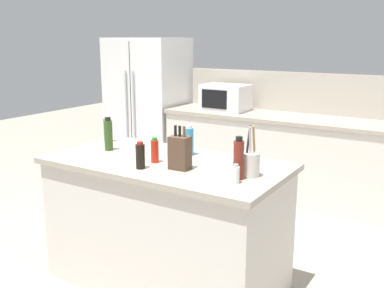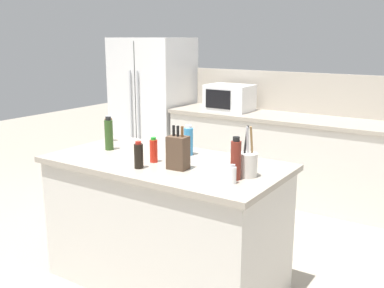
% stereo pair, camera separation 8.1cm
% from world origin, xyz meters
% --- Properties ---
extents(ground_plane, '(14.00, 14.00, 0.00)m').
position_xyz_m(ground_plane, '(0.00, 0.00, 0.00)').
color(ground_plane, gray).
extents(back_counter_run, '(3.30, 0.66, 0.94)m').
position_xyz_m(back_counter_run, '(0.30, 2.20, 0.47)').
color(back_counter_run, beige).
rests_on(back_counter_run, ground_plane).
extents(wall_backsplash, '(3.26, 0.03, 0.46)m').
position_xyz_m(wall_backsplash, '(0.30, 2.52, 1.17)').
color(wall_backsplash, '#B2A899').
rests_on(wall_backsplash, back_counter_run).
extents(kitchen_island, '(1.71, 0.88, 0.94)m').
position_xyz_m(kitchen_island, '(0.00, 0.00, 0.47)').
color(kitchen_island, beige).
rests_on(kitchen_island, ground_plane).
extents(refrigerator, '(0.97, 0.75, 1.78)m').
position_xyz_m(refrigerator, '(-1.88, 2.25, 0.89)').
color(refrigerator, white).
rests_on(refrigerator, ground_plane).
extents(microwave, '(0.52, 0.39, 0.31)m').
position_xyz_m(microwave, '(-0.69, 2.20, 1.09)').
color(microwave, white).
rests_on(microwave, back_counter_run).
extents(knife_block, '(0.14, 0.11, 0.29)m').
position_xyz_m(knife_block, '(0.20, -0.12, 1.05)').
color(knife_block, '#4C3828').
rests_on(knife_block, kitchen_island).
extents(utensil_crock, '(0.12, 0.12, 0.32)m').
position_xyz_m(utensil_crock, '(0.65, -0.01, 1.02)').
color(utensil_crock, beige).
rests_on(utensil_crock, kitchen_island).
extents(olive_oil_bottle, '(0.06, 0.06, 0.26)m').
position_xyz_m(olive_oil_bottle, '(-0.55, 0.02, 1.06)').
color(olive_oil_bottle, '#2D4C1E').
rests_on(olive_oil_bottle, kitchen_island).
extents(dish_soap_bottle, '(0.07, 0.07, 0.23)m').
position_xyz_m(dish_soap_bottle, '(0.05, 0.22, 1.05)').
color(dish_soap_bottle, '#3384BC').
rests_on(dish_soap_bottle, kitchen_island).
extents(pepper_grinder, '(0.06, 0.06, 0.21)m').
position_xyz_m(pepper_grinder, '(-0.75, 0.23, 1.04)').
color(pepper_grinder, brown).
rests_on(pepper_grinder, kitchen_island).
extents(soy_sauce_bottle, '(0.06, 0.06, 0.18)m').
position_xyz_m(soy_sauce_bottle, '(-0.03, -0.25, 1.03)').
color(soy_sauce_bottle, black).
rests_on(soy_sauce_bottle, kitchen_island).
extents(salt_shaker, '(0.04, 0.04, 0.12)m').
position_xyz_m(salt_shaker, '(0.64, -0.19, 0.99)').
color(salt_shaker, silver).
rests_on(salt_shaker, kitchen_island).
extents(vinegar_bottle, '(0.06, 0.06, 0.27)m').
position_xyz_m(vinegar_bottle, '(0.62, -0.11, 1.07)').
color(vinegar_bottle, maroon).
rests_on(vinegar_bottle, kitchen_island).
extents(hot_sauce_bottle, '(0.06, 0.06, 0.18)m').
position_xyz_m(hot_sauce_bottle, '(-0.04, -0.07, 1.02)').
color(hot_sauce_bottle, red).
rests_on(hot_sauce_bottle, kitchen_island).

